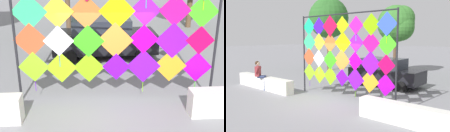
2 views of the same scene
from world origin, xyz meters
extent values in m
plane|color=gray|center=(0.00, 0.00, 0.00)|extent=(120.00, 120.00, 0.00)
cylinder|color=#232328|center=(-2.38, 0.90, 1.90)|extent=(0.07, 0.07, 3.80)
cylinder|color=#232328|center=(2.95, 0.57, 1.90)|extent=(0.07, 0.07, 3.80)
cube|color=#8FE521|center=(-1.95, 0.86, 1.02)|extent=(0.85, 0.07, 0.85)
cylinder|color=#7216E5|center=(-1.94, 0.87, 0.45)|extent=(0.02, 0.02, 0.29)
cube|color=#9DE51A|center=(-1.20, 0.82, 1.00)|extent=(0.87, 0.07, 0.87)
cube|color=#84D316|center=(-0.44, 0.78, 1.00)|extent=(0.85, 0.07, 0.85)
cube|color=#700DF7|center=(0.30, 0.72, 1.02)|extent=(0.77, 0.06, 0.77)
cube|color=#7812DC|center=(1.05, 0.69, 1.03)|extent=(0.95, 0.07, 0.95)
cylinder|color=#7DE516|center=(1.05, 0.70, 0.41)|extent=(0.02, 0.02, 0.30)
cube|color=gold|center=(1.77, 0.65, 1.04)|extent=(0.91, 0.07, 0.91)
cube|color=#B209CD|center=(2.51, 0.60, 1.00)|extent=(0.85, 0.07, 0.86)
cylinder|color=#33E516|center=(2.51, 0.61, 0.33)|extent=(0.02, 0.02, 0.48)
cube|color=#E2552C|center=(-1.97, 0.87, 1.77)|extent=(0.93, 0.07, 0.94)
cube|color=white|center=(-1.23, 0.81, 1.75)|extent=(0.83, 0.06, 0.83)
cylinder|color=#1B16E5|center=(-1.23, 0.82, 1.18)|extent=(0.02, 0.02, 0.32)
cube|color=#37CC1B|center=(-0.45, 0.76, 1.74)|extent=(0.88, 0.07, 0.88)
cube|color=orange|center=(0.27, 0.73, 1.76)|extent=(0.97, 0.07, 0.97)
cube|color=#F806E3|center=(1.02, 0.68, 1.79)|extent=(0.79, 0.06, 0.79)
cylinder|color=#16E528|center=(1.02, 0.69, 1.23)|extent=(0.02, 0.02, 0.34)
cube|color=#8611DF|center=(1.81, 0.64, 1.75)|extent=(0.98, 0.07, 0.99)
cube|color=#CD0853|center=(2.52, 0.59, 1.76)|extent=(0.78, 0.06, 0.78)
cube|color=#36EF84|center=(-1.94, 0.87, 2.52)|extent=(0.95, 0.07, 0.95)
cube|color=yellow|center=(-1.22, 0.82, 2.53)|extent=(0.87, 0.07, 0.87)
cube|color=#CC6D2E|center=(-0.48, 0.80, 2.51)|extent=(0.90, 0.07, 0.90)
cylinder|color=#1693E5|center=(-0.48, 0.81, 1.87)|extent=(0.02, 0.02, 0.38)
cube|color=#D6CF0B|center=(0.31, 0.74, 2.54)|extent=(0.95, 0.07, 0.95)
cylinder|color=#161EE5|center=(0.31, 0.75, 1.92)|extent=(0.02, 0.02, 0.28)
cube|color=#9B1BEB|center=(1.04, 0.70, 2.55)|extent=(0.83, 0.06, 0.83)
cylinder|color=#66E516|center=(1.04, 0.71, 2.00)|extent=(0.02, 0.02, 0.28)
cube|color=#DE128F|center=(1.80, 0.64, 2.55)|extent=(0.86, 0.07, 0.86)
cube|color=#46DE21|center=(2.53, 0.61, 2.52)|extent=(0.85, 0.07, 0.85)
cylinder|color=#BD16E5|center=(2.53, 0.62, 1.89)|extent=(0.02, 0.02, 0.41)
cylinder|color=#E5166C|center=(-1.97, 0.91, 2.61)|extent=(0.02, 0.02, 0.41)
cylinder|color=#16E55B|center=(1.05, 0.69, 2.74)|extent=(0.02, 0.02, 0.25)
cylinder|color=yellow|center=(2.52, 0.60, 2.68)|extent=(0.02, 0.02, 0.25)
cube|color=black|center=(0.18, 4.72, 0.63)|extent=(4.08, 1.79, 0.73)
cube|color=#282D38|center=(0.03, 4.72, 1.29)|extent=(2.29, 1.56, 0.58)
cylinder|color=black|center=(1.55, 5.61, 0.27)|extent=(0.54, 0.22, 0.54)
cylinder|color=black|center=(1.57, 3.87, 0.27)|extent=(0.54, 0.22, 0.54)
cylinder|color=black|center=(-1.21, 5.58, 0.27)|extent=(0.54, 0.22, 0.54)
cylinder|color=black|center=(-1.19, 3.83, 0.27)|extent=(0.54, 0.22, 0.54)
cylinder|color=brown|center=(5.20, 9.63, 1.15)|extent=(0.30, 0.30, 2.29)
cylinder|color=brown|center=(-1.57, 9.07, 1.46)|extent=(0.26, 0.26, 2.91)
camera|label=1|loc=(-0.36, -6.86, 3.88)|focal=47.76mm
camera|label=2|loc=(6.90, -7.14, 2.81)|focal=38.33mm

